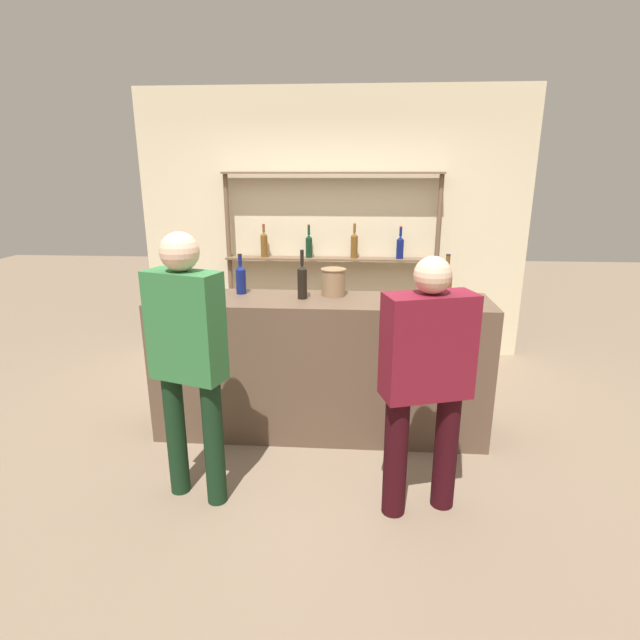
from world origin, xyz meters
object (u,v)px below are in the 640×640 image
customer_right (426,373)px  counter_bottle_1 (446,286)px  wine_glass (190,283)px  counter_bottle_0 (241,278)px  ice_bucket (333,282)px  counter_bottle_2 (302,280)px  customer_left (187,350)px

customer_right → counter_bottle_1: bearing=-32.0°
wine_glass → customer_right: bearing=-28.4°
counter_bottle_1 → counter_bottle_0: bearing=172.3°
wine_glass → customer_right: customer_right is taller
wine_glass → ice_bucket: ice_bucket is taller
counter_bottle_2 → counter_bottle_0: bearing=165.7°
counter_bottle_2 → ice_bucket: bearing=27.1°
counter_bottle_0 → counter_bottle_1: (1.51, -0.20, 0.01)m
ice_bucket → counter_bottle_1: bearing=-13.7°
wine_glass → ice_bucket: size_ratio=0.76×
wine_glass → customer_left: customer_left is taller
customer_right → customer_left: size_ratio=0.93×
counter_bottle_0 → wine_glass: 0.38m
counter_bottle_2 → customer_right: 1.26m
counter_bottle_1 → ice_bucket: counter_bottle_1 is taller
counter_bottle_1 → customer_left: customer_left is taller
wine_glass → counter_bottle_2: bearing=3.0°
wine_glass → ice_bucket: bearing=8.6°
counter_bottle_0 → customer_right: (1.28, -1.04, -0.30)m
wine_glass → customer_right: (1.62, -0.88, -0.29)m
counter_bottle_0 → customer_left: bearing=-95.3°
ice_bucket → customer_left: bearing=-128.4°
ice_bucket → customer_left: 1.30m
customer_left → ice_bucket: bearing=-20.1°
counter_bottle_2 → wine_glass: bearing=-177.0°
counter_bottle_2 → wine_glass: (-0.83, -0.04, -0.03)m
customer_right → customer_left: customer_left is taller
counter_bottle_1 → customer_right: (-0.23, -0.84, -0.32)m
counter_bottle_0 → wine_glass: (-0.34, -0.17, -0.01)m
counter_bottle_2 → ice_bucket: 0.25m
counter_bottle_1 → counter_bottle_2: bearing=175.5°
counter_bottle_2 → wine_glass: size_ratio=2.32×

